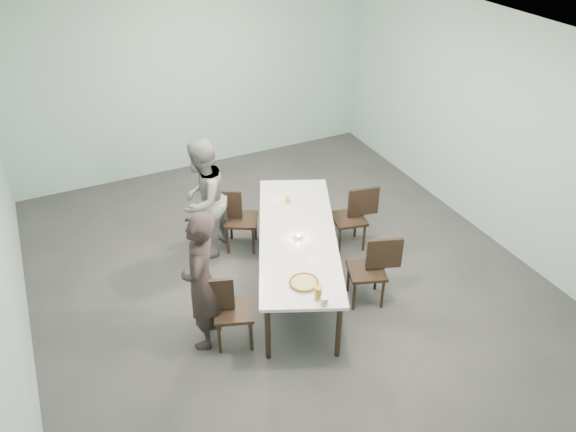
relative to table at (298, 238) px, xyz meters
name	(u,v)px	position (x,y,z in m)	size (l,w,h in m)	color
ground	(286,280)	(-0.10, 0.11, -0.69)	(7.00, 7.00, 0.00)	#333335
room_shell	(286,133)	(-0.10, 0.11, 1.33)	(6.02, 7.02, 3.01)	#9AC2C0
table	(298,238)	(0.00, 0.00, 0.00)	(1.85, 2.74, 0.75)	white
chair_near_left	(226,306)	(-1.12, -0.56, -0.19)	(0.65, 0.53, 0.87)	black
chair_far_left	(235,215)	(-0.40, 1.07, -0.19)	(0.65, 0.57, 0.87)	black
chair_near_right	(374,266)	(0.68, -0.64, -0.19)	(0.65, 0.54, 0.87)	black
chair_far_right	(355,213)	(1.06, 0.42, -0.19)	(0.64, 0.50, 0.87)	black
diner_near	(201,281)	(-1.32, -0.43, 0.13)	(0.60, 0.39, 1.64)	black
diner_far	(203,200)	(-0.80, 1.12, 0.12)	(0.79, 0.62, 1.63)	gray
pizza	(304,283)	(-0.35, -0.85, 0.08)	(0.34, 0.34, 0.04)	white
side_plate	(315,261)	(-0.06, -0.55, 0.06)	(0.18, 0.18, 0.01)	white
beer_glass	(318,293)	(-0.32, -1.12, 0.13)	(0.08, 0.08, 0.15)	#BC8929
water_tumbler	(324,301)	(-0.30, -1.22, 0.10)	(0.08, 0.08, 0.09)	silver
tealight	(298,237)	(-0.03, -0.09, 0.08)	(0.06, 0.06, 0.05)	silver
amber_tumbler	(288,200)	(0.19, 0.69, 0.10)	(0.07, 0.07, 0.08)	#BC8929
menu	(280,200)	(0.13, 0.78, 0.06)	(0.30, 0.22, 0.01)	silver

